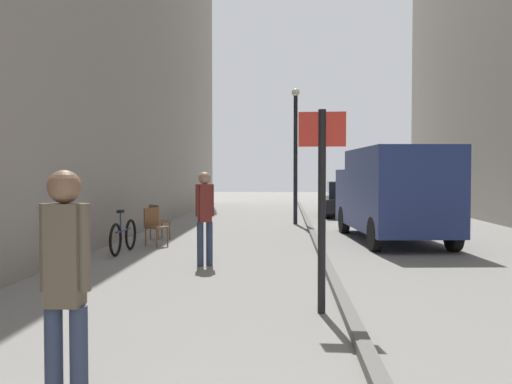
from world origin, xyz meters
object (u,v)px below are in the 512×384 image
object	(u,v)px
delivery_van	(392,192)
lamp_post	(296,147)
pedestrian_mid_block	(65,279)
parked_car	(346,199)
pedestrian_main_foreground	(205,212)
bicycle_leaning	(123,236)
cafe_chair_near_window	(157,219)
cafe_chair_by_doorway	(154,224)
street_sign_post	(322,193)

from	to	relation	value
delivery_van	lamp_post	xyz separation A→B (m)	(-2.46, 4.73, 1.42)
pedestrian_mid_block	parked_car	bearing A→B (deg)	78.03
pedestrian_main_foreground	parked_car	bearing A→B (deg)	-130.04
pedestrian_mid_block	pedestrian_main_foreground	bearing A→B (deg)	89.87
parked_car	lamp_post	size ratio (longest dim) A/B	0.90
bicycle_leaning	cafe_chair_near_window	xyz separation A→B (m)	(0.16, 2.60, 0.17)
lamp_post	bicycle_leaning	world-z (taller)	lamp_post
lamp_post	cafe_chair_near_window	bearing A→B (deg)	-129.25
pedestrian_mid_block	delivery_van	world-z (taller)	delivery_van
parked_car	bicycle_leaning	bearing A→B (deg)	-116.44
bicycle_leaning	cafe_chair_near_window	world-z (taller)	bicycle_leaning
cafe_chair_near_window	cafe_chair_by_doorway	world-z (taller)	same
delivery_van	cafe_chair_by_doorway	distance (m)	6.22
pedestrian_main_foreground	street_sign_post	bearing A→B (deg)	97.55
street_sign_post	cafe_chair_by_doorway	size ratio (longest dim) A/B	2.77
lamp_post	cafe_chair_near_window	distance (m)	6.41
street_sign_post	cafe_chair_by_doorway	world-z (taller)	street_sign_post
pedestrian_mid_block	lamp_post	xyz separation A→B (m)	(1.89, 15.68, 1.67)
lamp_post	cafe_chair_by_doorway	xyz separation A→B (m)	(-3.57, -6.07, -2.18)
pedestrian_main_foreground	delivery_van	bearing A→B (deg)	-158.70
bicycle_leaning	street_sign_post	bearing A→B (deg)	-49.65
bicycle_leaning	lamp_post	bearing A→B (deg)	63.02
parked_car	bicycle_leaning	distance (m)	12.80
pedestrian_mid_block	parked_car	size ratio (longest dim) A/B	0.42
lamp_post	street_sign_post	bearing A→B (deg)	-89.46
pedestrian_mid_block	lamp_post	world-z (taller)	lamp_post
street_sign_post	bicycle_leaning	bearing A→B (deg)	-48.88
cafe_chair_near_window	cafe_chair_by_doorway	distance (m)	1.42
cafe_chair_near_window	cafe_chair_by_doorway	size ratio (longest dim) A/B	1.00
parked_car	delivery_van	bearing A→B (deg)	-85.81
cafe_chair_by_doorway	parked_car	bearing A→B (deg)	-177.97
pedestrian_main_foreground	pedestrian_mid_block	distance (m)	6.79
pedestrian_mid_block	street_sign_post	world-z (taller)	street_sign_post
bicycle_leaning	pedestrian_main_foreground	bearing A→B (deg)	-36.14
pedestrian_mid_block	delivery_van	bearing A→B (deg)	68.11
pedestrian_mid_block	parked_car	distance (m)	20.03
parked_car	street_sign_post	world-z (taller)	street_sign_post
pedestrian_main_foreground	cafe_chair_by_doorway	size ratio (longest dim) A/B	1.93
pedestrian_mid_block	lamp_post	bearing A→B (deg)	82.91
bicycle_leaning	cafe_chair_by_doorway	bearing A→B (deg)	72.80
pedestrian_mid_block	cafe_chair_near_window	bearing A→B (deg)	99.71
bicycle_leaning	cafe_chair_by_doorway	size ratio (longest dim) A/B	1.88
pedestrian_mid_block	bicycle_leaning	size ratio (longest dim) A/B	1.03
parked_car	street_sign_post	xyz separation A→B (m)	(-2.07, -16.33, 0.83)
pedestrian_mid_block	cafe_chair_by_doorway	size ratio (longest dim) A/B	1.93
cafe_chair_near_window	bicycle_leaning	bearing A→B (deg)	-50.35
lamp_post	cafe_chair_by_doorway	world-z (taller)	lamp_post
parked_car	bicycle_leaning	world-z (taller)	parked_car
pedestrian_main_foreground	delivery_van	xyz separation A→B (m)	(4.36, 4.16, 0.25)
pedestrian_main_foreground	street_sign_post	distance (m)	4.08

